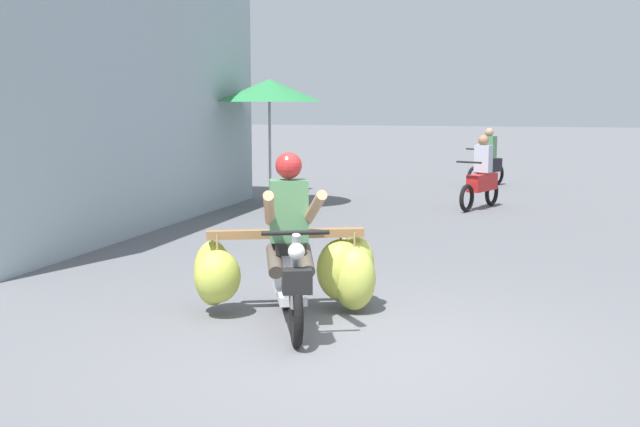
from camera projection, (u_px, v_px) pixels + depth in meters
name	position (u px, v px, depth m)	size (l,w,h in m)	color
ground_plane	(361.00, 352.00, 6.41)	(120.00, 120.00, 0.00)	slate
motorbike_main_loaded	(302.00, 265.00, 7.46)	(1.79, 1.96, 1.58)	black
motorbike_distant_ahead_left	(488.00, 163.00, 18.86)	(0.86, 1.48, 1.40)	black
motorbike_distant_ahead_right	(482.00, 179.00, 14.96)	(0.74, 1.54, 1.40)	black
shopfront_building	(31.00, 91.00, 13.00)	(4.64, 8.33, 4.40)	#9EADB7
market_umbrella_near_shop	(269.00, 91.00, 15.02)	(2.05, 2.05, 2.45)	#99999E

